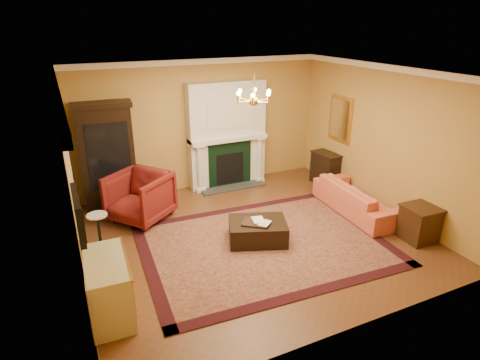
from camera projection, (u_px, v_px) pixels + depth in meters
floor at (252, 236)px, 7.59m from camera, size 6.00×5.50×0.02m
ceiling at (254, 72)px, 6.46m from camera, size 6.00×5.50×0.02m
wall_back at (200, 125)px, 9.35m from camera, size 6.00×0.02×3.00m
wall_front at (358, 231)px, 4.71m from camera, size 6.00×0.02×3.00m
wall_left at (69, 189)px, 5.86m from camera, size 0.02×5.50×3.00m
wall_right at (384, 140)px, 8.20m from camera, size 0.02×5.50×3.00m
fireplace at (227, 137)px, 9.54m from camera, size 1.90×0.70×2.50m
crown_molding at (231, 70)px, 7.30m from camera, size 6.00×5.50×0.12m
doorway at (71, 178)px, 7.48m from camera, size 0.08×1.05×2.10m
tv_panel at (78, 214)px, 5.44m from camera, size 0.09×0.95×0.58m
gilt_mirror at (340, 119)px, 9.30m from camera, size 0.06×0.76×1.05m
chandelier at (254, 97)px, 6.61m from camera, size 0.63×0.55×0.53m
oriental_rug at (264, 244)px, 7.28m from camera, size 4.47×3.45×0.02m
china_cabinet at (108, 158)px, 8.44m from camera, size 1.13×0.59×2.17m
wingback_armchair at (140, 195)px, 8.02m from camera, size 1.43×1.44×1.09m
pedestal_table at (99, 228)px, 7.10m from camera, size 0.36×0.36×0.64m
commode at (109, 288)px, 5.45m from camera, size 0.58×1.15×0.84m
coral_sofa at (358, 194)px, 8.36m from camera, size 0.75×2.19×0.85m
end_table at (419, 224)px, 7.34m from camera, size 0.57×0.57×0.63m
console_table at (325, 169)px, 9.84m from camera, size 0.46×0.72×0.76m
leather_ottoman at (258, 231)px, 7.33m from camera, size 1.23×1.07×0.38m
ottoman_tray at (255, 223)px, 7.19m from camera, size 0.57×0.55×0.03m
book_a at (253, 214)px, 7.15m from camera, size 0.21×0.07×0.28m
book_b at (260, 216)px, 7.11m from camera, size 0.14×0.16×0.26m
topiary_left at (203, 128)px, 9.16m from camera, size 0.18×0.18×0.47m
topiary_right at (252, 124)px, 9.66m from camera, size 0.15×0.15×0.39m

